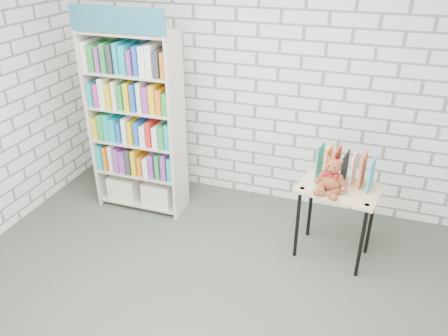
% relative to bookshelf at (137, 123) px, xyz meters
% --- Properties ---
extents(ground, '(4.50, 4.50, 0.00)m').
position_rel_bookshelf_xyz_m(ground, '(1.11, -1.36, -1.00)').
color(ground, '#40473C').
rests_on(ground, ground).
extents(room_shell, '(4.52, 4.02, 2.81)m').
position_rel_bookshelf_xyz_m(room_shell, '(1.11, -1.36, 0.78)').
color(room_shell, silver).
rests_on(room_shell, ground).
extents(bookshelf, '(0.98, 0.38, 2.19)m').
position_rel_bookshelf_xyz_m(bookshelf, '(0.00, 0.00, 0.00)').
color(bookshelf, beige).
rests_on(bookshelf, ground).
extents(display_table, '(0.77, 0.60, 0.75)m').
position_rel_bookshelf_xyz_m(display_table, '(2.14, -0.23, -0.35)').
color(display_table, '#D6B480').
rests_on(display_table, ground).
extents(table_books, '(0.52, 0.30, 0.29)m').
position_rel_bookshelf_xyz_m(table_books, '(2.16, -0.12, -0.10)').
color(table_books, '#2AA3B9').
rests_on(table_books, display_table).
extents(teddy_bear, '(0.29, 0.28, 0.32)m').
position_rel_bookshelf_xyz_m(teddy_bear, '(2.07, -0.33, -0.12)').
color(teddy_bear, maroon).
rests_on(teddy_bear, display_table).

